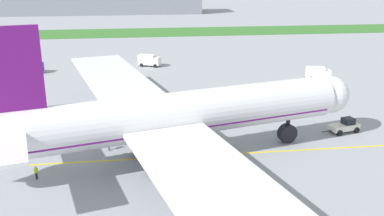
{
  "coord_description": "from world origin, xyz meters",
  "views": [
    {
      "loc": [
        -2.25,
        -52.28,
        23.54
      ],
      "look_at": [
        5.53,
        7.2,
        3.91
      ],
      "focal_mm": 40.09,
      "sensor_mm": 36.0,
      "label": 1
    }
  ],
  "objects_px": {
    "service_truck_baggage_loader": "(149,60)",
    "service_truck_fuel_bowser": "(33,67)",
    "airliner_foreground": "(168,117)",
    "service_truck_catering_van": "(318,73)",
    "ground_crew_marshaller_front": "(36,171)",
    "ground_crew_wingwalker_port": "(109,143)",
    "pushback_tug": "(345,126)"
  },
  "relations": [
    {
      "from": "service_truck_baggage_loader",
      "to": "service_truck_fuel_bowser",
      "type": "relative_size",
      "value": 1.19
    },
    {
      "from": "airliner_foreground",
      "to": "service_truck_catering_van",
      "type": "distance_m",
      "value": 52.89
    },
    {
      "from": "ground_crew_marshaller_front",
      "to": "service_truck_catering_van",
      "type": "xyz_separation_m",
      "value": [
        51.87,
        40.96,
        0.52
      ]
    },
    {
      "from": "service_truck_catering_van",
      "to": "ground_crew_marshaller_front",
      "type": "bearing_deg",
      "value": -141.7
    },
    {
      "from": "ground_crew_marshaller_front",
      "to": "service_truck_catering_van",
      "type": "distance_m",
      "value": 66.09
    },
    {
      "from": "airliner_foreground",
      "to": "service_truck_catering_van",
      "type": "relative_size",
      "value": 15.2
    },
    {
      "from": "airliner_foreground",
      "to": "service_truck_baggage_loader",
      "type": "bearing_deg",
      "value": 90.48
    },
    {
      "from": "airliner_foreground",
      "to": "service_truck_fuel_bowser",
      "type": "xyz_separation_m",
      "value": [
        -27.87,
        52.98,
        -4.74
      ]
    },
    {
      "from": "ground_crew_marshaller_front",
      "to": "service_truck_fuel_bowser",
      "type": "xyz_separation_m",
      "value": [
        -12.14,
        55.6,
        0.39
      ]
    },
    {
      "from": "airliner_foreground",
      "to": "ground_crew_wingwalker_port",
      "type": "distance_m",
      "value": 10.42
    },
    {
      "from": "pushback_tug",
      "to": "ground_crew_wingwalker_port",
      "type": "bearing_deg",
      "value": -176.29
    },
    {
      "from": "pushback_tug",
      "to": "airliner_foreground",
      "type": "bearing_deg",
      "value": -165.43
    },
    {
      "from": "ground_crew_marshaller_front",
      "to": "service_truck_catering_van",
      "type": "bearing_deg",
      "value": 38.3
    },
    {
      "from": "airliner_foreground",
      "to": "service_truck_baggage_loader",
      "type": "height_order",
      "value": "airliner_foreground"
    },
    {
      "from": "ground_crew_wingwalker_port",
      "to": "service_truck_baggage_loader",
      "type": "xyz_separation_m",
      "value": [
        7.29,
        51.76,
        0.52
      ]
    },
    {
      "from": "airliner_foreground",
      "to": "ground_crew_marshaller_front",
      "type": "height_order",
      "value": "airliner_foreground"
    },
    {
      "from": "ground_crew_wingwalker_port",
      "to": "service_truck_catering_van",
      "type": "height_order",
      "value": "service_truck_catering_van"
    },
    {
      "from": "airliner_foreground",
      "to": "ground_crew_marshaller_front",
      "type": "distance_m",
      "value": 16.75
    },
    {
      "from": "airliner_foreground",
      "to": "service_truck_baggage_loader",
      "type": "xyz_separation_m",
      "value": [
        -0.48,
        56.54,
        -4.53
      ]
    },
    {
      "from": "pushback_tug",
      "to": "ground_crew_marshaller_front",
      "type": "bearing_deg",
      "value": -167.28
    },
    {
      "from": "ground_crew_wingwalker_port",
      "to": "service_truck_catering_van",
      "type": "distance_m",
      "value": 55.27
    },
    {
      "from": "ground_crew_marshaller_front",
      "to": "service_truck_baggage_loader",
      "type": "distance_m",
      "value": 61.1
    },
    {
      "from": "pushback_tug",
      "to": "ground_crew_wingwalker_port",
      "type": "distance_m",
      "value": 34.9
    },
    {
      "from": "ground_crew_wingwalker_port",
      "to": "service_truck_baggage_loader",
      "type": "distance_m",
      "value": 52.28
    },
    {
      "from": "pushback_tug",
      "to": "ground_crew_wingwalker_port",
      "type": "relative_size",
      "value": 3.61
    },
    {
      "from": "ground_crew_wingwalker_port",
      "to": "ground_crew_marshaller_front",
      "type": "bearing_deg",
      "value": -137.09
    },
    {
      "from": "ground_crew_wingwalker_port",
      "to": "service_truck_fuel_bowser",
      "type": "height_order",
      "value": "service_truck_fuel_bowser"
    },
    {
      "from": "ground_crew_wingwalker_port",
      "to": "service_truck_baggage_loader",
      "type": "height_order",
      "value": "service_truck_baggage_loader"
    },
    {
      "from": "ground_crew_marshaller_front",
      "to": "ground_crew_wingwalker_port",
      "type": "bearing_deg",
      "value": 42.91
    },
    {
      "from": "airliner_foreground",
      "to": "ground_crew_wingwalker_port",
      "type": "height_order",
      "value": "airliner_foreground"
    },
    {
      "from": "pushback_tug",
      "to": "service_truck_catering_van",
      "type": "distance_m",
      "value": 32.6
    },
    {
      "from": "service_truck_fuel_bowser",
      "to": "ground_crew_marshaller_front",
      "type": "bearing_deg",
      "value": -77.68
    }
  ]
}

